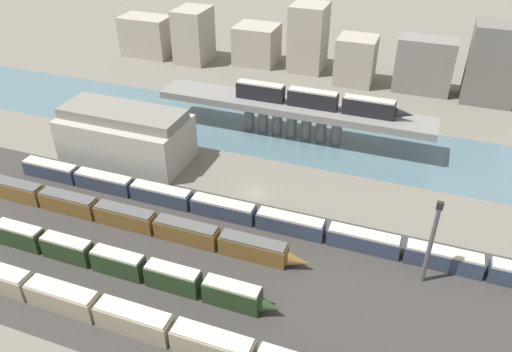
{
  "coord_description": "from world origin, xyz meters",
  "views": [
    {
      "loc": [
        29.53,
        -78.86,
        58.92
      ],
      "look_at": [
        0.0,
        1.31,
        3.4
      ],
      "focal_mm": 35.0,
      "sensor_mm": 36.0,
      "label": 1
    }
  ],
  "objects": [
    {
      "name": "ground_plane",
      "position": [
        0.0,
        0.0,
        0.0
      ],
      "size": [
        400.0,
        400.0,
        0.0
      ],
      "primitive_type": "plane",
      "color": "#666056"
    },
    {
      "name": "railbed_yard",
      "position": [
        0.0,
        -24.0,
        0.0
      ],
      "size": [
        280.0,
        42.0,
        0.01
      ],
      "primitive_type": "cube",
      "color": "#33302D",
      "rests_on": "ground"
    },
    {
      "name": "river_water",
      "position": [
        0.0,
        26.61,
        0.0
      ],
      "size": [
        320.0,
        25.91,
        0.01
      ],
      "primitive_type": "cube",
      "color": "#47606B",
      "rests_on": "ground"
    },
    {
      "name": "bridge",
      "position": [
        0.0,
        26.61,
        6.71
      ],
      "size": [
        67.14,
        8.97,
        8.5
      ],
      "color": "slate",
      "rests_on": "ground"
    },
    {
      "name": "train_on_bridge",
      "position": [
        6.01,
        26.61,
        10.54
      ],
      "size": [
        41.99,
        2.61,
        4.17
      ],
      "color": "black",
      "rests_on": "bridge"
    },
    {
      "name": "train_yard_near",
      "position": [
        3.56,
        -38.85,
        2.0
      ],
      "size": [
        103.29,
        3.12,
        4.06
      ],
      "color": "gray",
      "rests_on": "ground"
    },
    {
      "name": "train_yard_mid",
      "position": [
        -11.95,
        -29.36,
        2.05
      ],
      "size": [
        52.98,
        2.72,
        4.16
      ],
      "color": "#23381E",
      "rests_on": "ground"
    },
    {
      "name": "train_yard_far",
      "position": [
        -17.38,
        -18.13,
        1.88
      ],
      "size": [
        67.03,
        2.92,
        3.84
      ],
      "color": "brown",
      "rests_on": "ground"
    },
    {
      "name": "train_yard_outer",
      "position": [
        5.54,
        -9.33,
        1.73
      ],
      "size": [
        110.92,
        2.9,
        3.52
      ],
      "color": "#2D384C",
      "rests_on": "ground"
    },
    {
      "name": "warehouse_building",
      "position": [
        -31.83,
        3.45,
        5.82
      ],
      "size": [
        28.05,
        14.43,
        12.25
      ],
      "color": "#9E998E",
      "rests_on": "ground"
    },
    {
      "name": "signal_tower",
      "position": [
        34.56,
        -13.83,
        8.11
      ],
      "size": [
        1.0,
        0.71,
        15.79
      ],
      "color": "#4C4C51",
      "rests_on": "ground"
    },
    {
      "name": "city_block_far_left",
      "position": [
        -63.4,
        65.9,
        6.57
      ],
      "size": [
        16.29,
        9.81,
        13.15
      ],
      "primitive_type": "cube",
      "color": "gray",
      "rests_on": "ground"
    },
    {
      "name": "city_block_left",
      "position": [
        -45.86,
        66.41,
        8.6
      ],
      "size": [
        10.03,
        12.52,
        17.2
      ],
      "primitive_type": "cube",
      "color": "gray",
      "rests_on": "ground"
    },
    {
      "name": "city_block_center",
      "position": [
        -25.7,
        71.76,
        6.16
      ],
      "size": [
        13.44,
        11.86,
        12.32
      ],
      "primitive_type": "cube",
      "color": "gray",
      "rests_on": "ground"
    },
    {
      "name": "city_block_right",
      "position": [
        -8.45,
        71.63,
        10.29
      ],
      "size": [
        10.64,
        11.54,
        20.58
      ],
      "primitive_type": "cube",
      "color": "gray",
      "rests_on": "ground"
    },
    {
      "name": "city_block_far_right",
      "position": [
        7.93,
        65.9,
        6.97
      ],
      "size": [
        11.21,
        10.64,
        13.94
      ],
      "primitive_type": "cube",
      "color": "gray",
      "rests_on": "ground"
    },
    {
      "name": "city_block_tall",
      "position": [
        27.46,
        66.19,
        7.79
      ],
      "size": [
        15.97,
        8.04,
        15.57
      ],
      "primitive_type": "cube",
      "color": "slate",
      "rests_on": "ground"
    },
    {
      "name": "city_block_low",
      "position": [
        45.18,
        65.25,
        10.75
      ],
      "size": [
        13.43,
        10.18,
        21.51
      ],
      "primitive_type": "cube",
      "color": "#605B56",
      "rests_on": "ground"
    }
  ]
}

